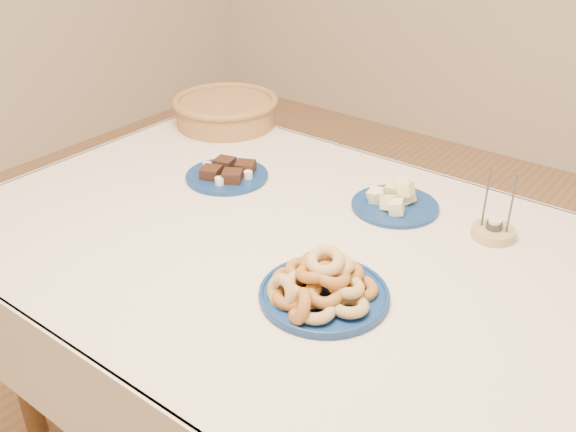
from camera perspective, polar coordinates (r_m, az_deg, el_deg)
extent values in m
cylinder|color=brown|center=(2.36, -6.78, -0.99)|extent=(0.06, 0.06, 0.72)
cylinder|color=brown|center=(1.98, -23.18, -10.23)|extent=(0.06, 0.06, 0.72)
cube|color=silver|center=(1.51, 1.16, -2.89)|extent=(1.70, 1.10, 0.02)
cube|color=silver|center=(1.99, 10.64, 0.71)|extent=(1.70, 0.01, 0.28)
cube|color=silver|center=(1.30, -14.36, -18.13)|extent=(1.70, 0.01, 0.28)
cube|color=silver|center=(2.13, -17.58, 1.79)|extent=(0.01, 1.10, 0.28)
cylinder|color=navy|center=(1.33, 3.22, -7.05)|extent=(0.35, 0.35, 0.01)
torus|color=navy|center=(1.33, 3.22, -6.81)|extent=(0.36, 0.36, 0.01)
torus|color=#A78045|center=(1.28, 5.50, -7.98)|extent=(0.11, 0.11, 0.03)
torus|color=brown|center=(1.33, 6.35, -6.39)|extent=(0.09, 0.09, 0.03)
torus|color=brown|center=(1.37, 5.06, -5.00)|extent=(0.11, 0.11, 0.03)
torus|color=#A78045|center=(1.38, 2.46, -4.61)|extent=(0.10, 0.10, 0.03)
torus|color=brown|center=(1.35, 0.23, -5.53)|extent=(0.11, 0.11, 0.03)
torus|color=brown|center=(1.29, 0.30, -7.19)|extent=(0.10, 0.10, 0.03)
torus|color=#A78045|center=(1.26, 2.53, -8.43)|extent=(0.08, 0.08, 0.03)
torus|color=#A78045|center=(1.29, 5.14, -6.20)|extent=(0.11, 0.11, 0.04)
torus|color=brown|center=(1.33, 5.09, -4.98)|extent=(0.09, 0.08, 0.03)
torus|color=#A78045|center=(1.35, 3.26, -4.29)|extent=(0.09, 0.09, 0.04)
torus|color=brown|center=(1.33, 1.36, -4.88)|extent=(0.09, 0.09, 0.03)
torus|color=#A78045|center=(1.29, 1.32, -6.15)|extent=(0.09, 0.09, 0.04)
torus|color=brown|center=(1.27, 3.28, -6.72)|extent=(0.11, 0.11, 0.05)
torus|color=brown|center=(1.28, 3.87, -5.24)|extent=(0.11, 0.11, 0.04)
torus|color=#A78045|center=(1.31, 4.21, -4.41)|extent=(0.09, 0.09, 0.03)
torus|color=brown|center=(1.31, 2.74, -4.18)|extent=(0.09, 0.09, 0.02)
torus|color=brown|center=(1.28, 2.37, -5.00)|extent=(0.10, 0.10, 0.04)
torus|color=#A78045|center=(1.28, 3.33, -3.99)|extent=(0.10, 0.10, 0.05)
torus|color=#A78045|center=(1.29, -0.54, -6.81)|extent=(0.09, 0.06, 0.08)
torus|color=brown|center=(1.25, 1.05, -8.09)|extent=(0.09, 0.09, 0.08)
cylinder|color=navy|center=(1.68, 9.48, 0.88)|extent=(0.27, 0.27, 0.01)
cube|color=#E8EA94|center=(1.68, 10.16, 2.63)|extent=(0.05, 0.05, 0.04)
cube|color=#E8EA94|center=(1.68, 10.07, 2.67)|extent=(0.05, 0.05, 0.04)
cube|color=#E8EA94|center=(1.71, 9.38, 2.21)|extent=(0.04, 0.04, 0.04)
cube|color=#E8EA94|center=(1.65, 8.97, 1.18)|extent=(0.04, 0.04, 0.05)
cube|color=#E8EA94|center=(1.67, 7.82, 1.80)|extent=(0.05, 0.05, 0.04)
cube|color=#E8EA94|center=(1.71, 9.54, 2.29)|extent=(0.05, 0.05, 0.05)
cube|color=#E8EA94|center=(1.63, 9.61, 0.76)|extent=(0.05, 0.05, 0.04)
cube|color=#E8EA94|center=(1.69, 10.47, 1.78)|extent=(0.05, 0.05, 0.05)
cube|color=#E8EA94|center=(1.68, 7.84, 1.82)|extent=(0.04, 0.05, 0.05)
cube|color=#E8EA94|center=(1.66, 10.42, 2.35)|extent=(0.04, 0.04, 0.05)
cylinder|color=navy|center=(1.82, -5.44, 3.55)|extent=(0.31, 0.31, 0.01)
cube|color=black|center=(1.80, -6.88, 3.87)|extent=(0.07, 0.07, 0.03)
cube|color=black|center=(1.78, -4.98, 3.55)|extent=(0.07, 0.07, 0.03)
cube|color=black|center=(1.85, -5.66, 4.67)|extent=(0.06, 0.06, 0.03)
cube|color=black|center=(1.83, -3.80, 4.37)|extent=(0.07, 0.07, 0.03)
cylinder|color=white|center=(1.85, -7.21, 4.43)|extent=(0.03, 0.03, 0.02)
cylinder|color=white|center=(1.76, -6.12, 3.11)|extent=(0.03, 0.03, 0.02)
cylinder|color=white|center=(1.79, -3.57, 3.68)|extent=(0.03, 0.03, 0.02)
cylinder|color=brown|center=(2.19, -5.54, 9.10)|extent=(0.39, 0.39, 0.08)
torus|color=brown|center=(2.18, -5.59, 10.14)|extent=(0.42, 0.42, 0.02)
cylinder|color=tan|center=(1.61, 17.75, -1.43)|extent=(0.11, 0.11, 0.02)
cylinder|color=#3D3E42|center=(1.60, 17.86, -0.82)|extent=(0.04, 0.04, 0.02)
cylinder|color=white|center=(1.59, 17.92, -0.45)|extent=(0.03, 0.03, 0.01)
cylinder|color=#3D3E42|center=(1.57, 17.19, 1.54)|extent=(0.01, 0.01, 0.15)
cylinder|color=#3D3E42|center=(1.56, 19.26, 1.00)|extent=(0.01, 0.01, 0.15)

